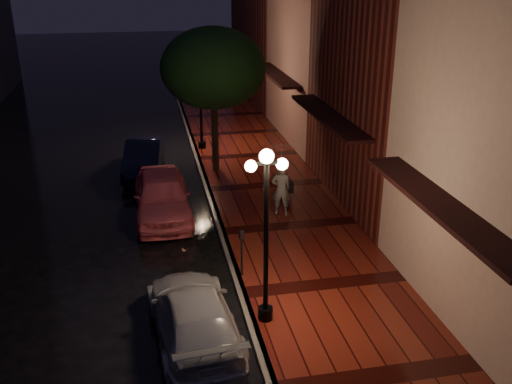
{
  "coord_description": "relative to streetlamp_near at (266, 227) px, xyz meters",
  "views": [
    {
      "loc": [
        -2.17,
        -16.43,
        8.19
      ],
      "look_at": [
        1.13,
        0.07,
        1.4
      ],
      "focal_mm": 40.0,
      "sensor_mm": 36.0,
      "label": 1
    }
  ],
  "objects": [
    {
      "name": "ground",
      "position": [
        -0.35,
        5.0,
        -2.6
      ],
      "size": [
        120.0,
        120.0,
        0.0
      ],
      "primitive_type": "plane",
      "color": "black",
      "rests_on": "ground"
    },
    {
      "name": "sidewalk",
      "position": [
        1.9,
        5.0,
        -2.53
      ],
      "size": [
        4.5,
        60.0,
        0.15
      ],
      "primitive_type": "cube",
      "color": "#42100B",
      "rests_on": "ground"
    },
    {
      "name": "curb",
      "position": [
        -0.35,
        5.0,
        -2.53
      ],
      "size": [
        0.25,
        60.0,
        0.15
      ],
      "primitive_type": "cube",
      "color": "#595451",
      "rests_on": "ground"
    },
    {
      "name": "storefront_mid",
      "position": [
        6.65,
        7.0,
        2.9
      ],
      "size": [
        5.0,
        8.0,
        11.0
      ],
      "primitive_type": "cube",
      "color": "#511914",
      "rests_on": "ground"
    },
    {
      "name": "storefront_far",
      "position": [
        6.65,
        15.0,
        1.9
      ],
      "size": [
        5.0,
        8.0,
        9.0
      ],
      "primitive_type": "cube",
      "color": "#8C5951",
      "rests_on": "ground"
    },
    {
      "name": "storefront_extra",
      "position": [
        6.65,
        25.0,
        2.4
      ],
      "size": [
        5.0,
        12.0,
        10.0
      ],
      "primitive_type": "cube",
      "color": "#511914",
      "rests_on": "ground"
    },
    {
      "name": "streetlamp_near",
      "position": [
        0.0,
        0.0,
        0.0
      ],
      "size": [
        0.96,
        0.36,
        4.31
      ],
      "color": "black",
      "rests_on": "sidewalk"
    },
    {
      "name": "streetlamp_far",
      "position": [
        0.0,
        14.0,
        0.0
      ],
      "size": [
        0.96,
        0.36,
        4.31
      ],
      "color": "black",
      "rests_on": "sidewalk"
    },
    {
      "name": "street_tree",
      "position": [
        0.26,
        10.99,
        1.64
      ],
      "size": [
        4.16,
        4.16,
        5.8
      ],
      "color": "black",
      "rests_on": "sidewalk"
    },
    {
      "name": "pink_car",
      "position": [
        -2.14,
        6.86,
        -1.81
      ],
      "size": [
        1.89,
        4.63,
        1.57
      ],
      "primitive_type": "imported",
      "rotation": [
        0.0,
        0.0,
        0.01
      ],
      "color": "#DA5968",
      "rests_on": "ground"
    },
    {
      "name": "navy_car",
      "position": [
        -2.69,
        11.53,
        -1.92
      ],
      "size": [
        1.89,
        4.26,
        1.36
      ],
      "primitive_type": "imported",
      "rotation": [
        0.0,
        0.0,
        -0.11
      ],
      "color": "black",
      "rests_on": "ground"
    },
    {
      "name": "silver_car",
      "position": [
        -1.76,
        -0.3,
        -1.95
      ],
      "size": [
        2.19,
        4.61,
        1.3
      ],
      "primitive_type": "imported",
      "rotation": [
        0.0,
        0.0,
        3.23
      ],
      "color": "#ADAFB5",
      "rests_on": "ground"
    },
    {
      "name": "woman_with_umbrella",
      "position": [
        1.82,
        5.92,
        -0.77
      ],
      "size": [
        1.06,
        1.08,
        2.54
      ],
      "rotation": [
        0.0,
        0.0,
        2.81
      ],
      "color": "white",
      "rests_on": "sidewalk"
    },
    {
      "name": "parking_meter",
      "position": [
        -0.2,
        2.14,
        -1.63
      ],
      "size": [
        0.14,
        0.12,
        1.36
      ],
      "rotation": [
        0.0,
        0.0,
        0.25
      ],
      "color": "black",
      "rests_on": "sidewalk"
    }
  ]
}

